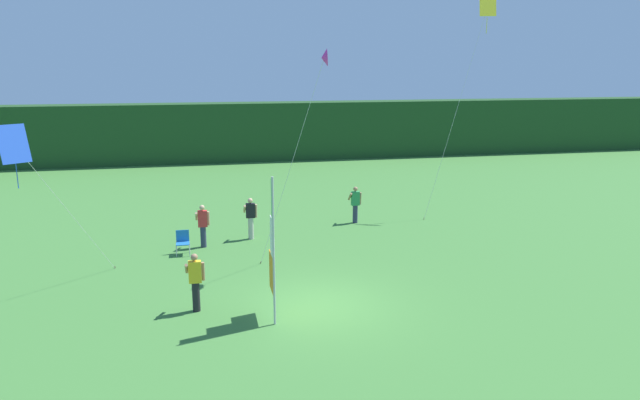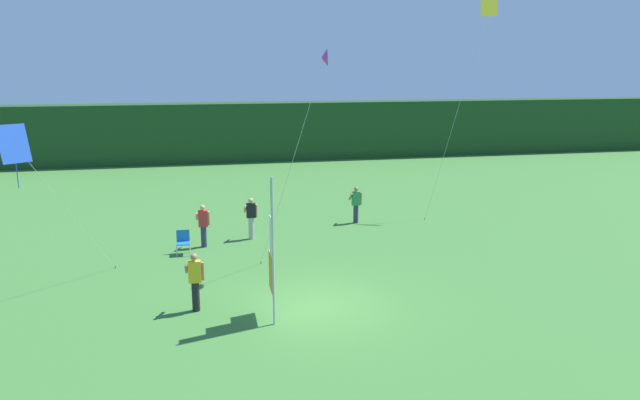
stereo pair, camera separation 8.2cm
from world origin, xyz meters
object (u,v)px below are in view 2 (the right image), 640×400
at_px(kite_yellow_diamond_2, 486,16).
at_px(folding_chair, 183,241).
at_px(banner_flag, 272,252).
at_px(person_mid_field, 195,280).
at_px(person_far_right, 356,204).
at_px(kite_magenta_delta_0, 324,60).
at_px(kite_blue_diamond_1, 17,149).
at_px(person_far_left, 251,217).
at_px(person_near_banner, 203,225).

bearing_deg(kite_yellow_diamond_2, folding_chair, -163.24).
bearing_deg(banner_flag, person_mid_field, 153.00).
xyz_separation_m(banner_flag, person_far_right, (4.93, 9.53, -1.09)).
bearing_deg(banner_flag, person_far_right, 62.64).
height_order(kite_magenta_delta_0, kite_blue_diamond_1, kite_magenta_delta_0).
distance_m(person_mid_field, folding_chair, 5.50).
bearing_deg(folding_chair, kite_blue_diamond_1, -134.71).
bearing_deg(person_mid_field, kite_magenta_delta_0, 35.45).
bearing_deg(person_far_left, kite_yellow_diamond_2, 13.81).
bearing_deg(kite_yellow_diamond_2, kite_magenta_delta_0, -143.99).
bearing_deg(kite_magenta_delta_0, kite_blue_diamond_1, -168.12).
bearing_deg(person_far_right, person_far_left, -161.91).
xyz_separation_m(person_far_right, kite_yellow_diamond_2, (6.30, 1.16, 8.19)).
bearing_deg(person_far_left, folding_chair, -152.02).
xyz_separation_m(person_near_banner, kite_yellow_diamond_2, (13.03, 3.44, 8.18)).
distance_m(person_near_banner, person_mid_field, 6.19).
bearing_deg(banner_flag, folding_chair, 111.39).
xyz_separation_m(kite_blue_diamond_1, kite_yellow_diamond_2, (17.97, 8.38, 4.40)).
bearing_deg(person_mid_field, person_far_left, 72.19).
relative_size(kite_magenta_delta_0, kite_yellow_diamond_2, 0.75).
bearing_deg(person_near_banner, kite_magenta_delta_0, -36.29).
distance_m(person_mid_field, kite_yellow_diamond_2, 18.34).
distance_m(folding_chair, kite_magenta_delta_0, 8.52).
xyz_separation_m(banner_flag, kite_yellow_diamond_2, (11.23, 10.69, 7.10)).
relative_size(person_near_banner, person_mid_field, 0.97).
distance_m(banner_flag, kite_magenta_delta_0, 7.04).
bearing_deg(kite_yellow_diamond_2, person_near_banner, -165.21).
distance_m(kite_blue_diamond_1, kite_yellow_diamond_2, 20.31).
height_order(person_near_banner, person_far_left, person_far_left).
xyz_separation_m(banner_flag, person_far_left, (0.12, 7.95, -1.06)).
distance_m(person_near_banner, person_far_left, 2.04).
height_order(person_far_right, kite_magenta_delta_0, kite_magenta_delta_0).
height_order(kite_magenta_delta_0, kite_yellow_diamond_2, kite_yellow_diamond_2).
relative_size(person_mid_field, person_far_left, 1.01).
bearing_deg(person_far_right, kite_yellow_diamond_2, 10.44).
relative_size(banner_flag, kite_yellow_diamond_2, 0.41).
height_order(person_mid_field, kite_blue_diamond_1, kite_blue_diamond_1).
relative_size(person_near_banner, folding_chair, 1.89).
relative_size(person_mid_field, folding_chair, 1.94).
height_order(banner_flag, kite_blue_diamond_1, kite_blue_diamond_1).
relative_size(banner_flag, person_mid_field, 2.38).
xyz_separation_m(person_near_banner, kite_magenta_delta_0, (4.12, -3.03, 6.20)).
height_order(person_mid_field, folding_chair, person_mid_field).
xyz_separation_m(person_near_banner, person_far_left, (1.91, 0.71, 0.02)).
xyz_separation_m(person_mid_field, kite_magenta_delta_0, (4.43, 3.15, 6.17)).
relative_size(person_near_banner, kite_yellow_diamond_2, 0.17).
xyz_separation_m(person_mid_field, kite_yellow_diamond_2, (13.33, 9.62, 8.15)).
xyz_separation_m(person_far_right, kite_magenta_delta_0, (-2.60, -5.31, 6.22)).
height_order(person_far_left, kite_yellow_diamond_2, kite_yellow_diamond_2).
relative_size(banner_flag, person_near_banner, 2.45).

